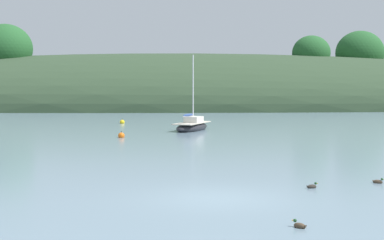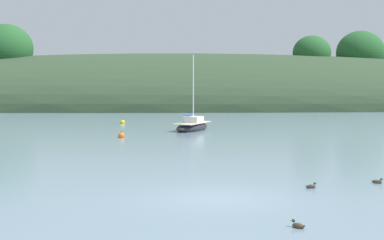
% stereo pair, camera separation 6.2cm
% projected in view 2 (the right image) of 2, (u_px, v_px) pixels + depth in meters
% --- Properties ---
extents(ground_plane, '(400.00, 400.00, 0.00)m').
position_uv_depth(ground_plane, '(218.00, 198.00, 17.88)').
color(ground_plane, slate).
extents(far_shoreline_hill, '(150.00, 36.00, 20.69)m').
position_uv_depth(far_shoreline_hill, '(181.00, 106.00, 88.87)').
color(far_shoreline_hill, '#2D422B').
rests_on(far_shoreline_hill, ground).
extents(sailboat_orange_cutter, '(3.51, 5.21, 6.01)m').
position_uv_depth(sailboat_orange_cutter, '(192.00, 126.00, 44.22)').
color(sailboat_orange_cutter, '#232328').
rests_on(sailboat_orange_cutter, ground).
extents(mooring_buoy_outer, '(0.44, 0.44, 0.54)m').
position_uv_depth(mooring_buoy_outer, '(121.00, 136.00, 38.22)').
color(mooring_buoy_outer, orange).
rests_on(mooring_buoy_outer, ground).
extents(mooring_buoy_inner, '(0.44, 0.44, 0.54)m').
position_uv_depth(mooring_buoy_inner, '(122.00, 122.00, 51.92)').
color(mooring_buoy_inner, yellow).
rests_on(mooring_buoy_inner, ground).
extents(duck_lone_left, '(0.42, 0.26, 0.24)m').
position_uv_depth(duck_lone_left, '(311.00, 187.00, 19.59)').
color(duck_lone_left, '#2D2823').
rests_on(duck_lone_left, ground).
extents(duck_straggler, '(0.36, 0.38, 0.24)m').
position_uv_depth(duck_straggler, '(298.00, 226.00, 14.17)').
color(duck_straggler, '#473828').
rests_on(duck_straggler, ground).
extents(duck_lead, '(0.40, 0.33, 0.24)m').
position_uv_depth(duck_lead, '(377.00, 182.00, 20.56)').
color(duck_lead, '#473828').
rests_on(duck_lead, ground).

